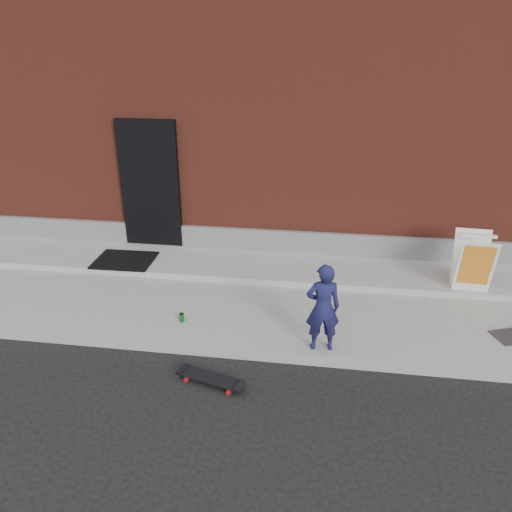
% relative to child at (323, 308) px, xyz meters
% --- Properties ---
extents(ground, '(80.00, 80.00, 0.00)m').
position_rel_child_xyz_m(ground, '(-0.52, -0.20, -0.74)').
color(ground, black).
rests_on(ground, ground).
extents(sidewalk, '(20.00, 3.00, 0.15)m').
position_rel_child_xyz_m(sidewalk, '(-0.52, 1.30, -0.66)').
color(sidewalk, gray).
rests_on(sidewalk, ground).
extents(apron, '(20.00, 1.20, 0.10)m').
position_rel_child_xyz_m(apron, '(-0.52, 2.20, -0.54)').
color(apron, '#979892').
rests_on(apron, sidewalk).
extents(building, '(20.00, 8.10, 5.00)m').
position_rel_child_xyz_m(building, '(-0.52, 6.79, 1.76)').
color(building, maroon).
rests_on(building, ground).
extents(child, '(0.47, 0.34, 1.17)m').
position_rel_child_xyz_m(child, '(0.00, 0.00, 0.00)').
color(child, '#181844').
rests_on(child, sidewalk).
extents(skateboard, '(0.85, 0.43, 0.09)m').
position_rel_child_xyz_m(skateboard, '(-1.28, -0.72, -0.66)').
color(skateboard, '#B21212').
rests_on(skateboard, ground).
extents(pizza_sign, '(0.57, 0.66, 0.88)m').
position_rel_child_xyz_m(pizza_sign, '(2.21, 1.78, -0.05)').
color(pizza_sign, white).
rests_on(pizza_sign, apron).
extents(soda_can, '(0.09, 0.09, 0.13)m').
position_rel_child_xyz_m(soda_can, '(-1.93, 0.36, -0.52)').
color(soda_can, '#17732B').
rests_on(soda_can, sidewalk).
extents(doormat, '(1.00, 0.82, 0.03)m').
position_rel_child_xyz_m(doormat, '(-3.41, 1.97, -0.47)').
color(doormat, black).
rests_on(doormat, apron).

